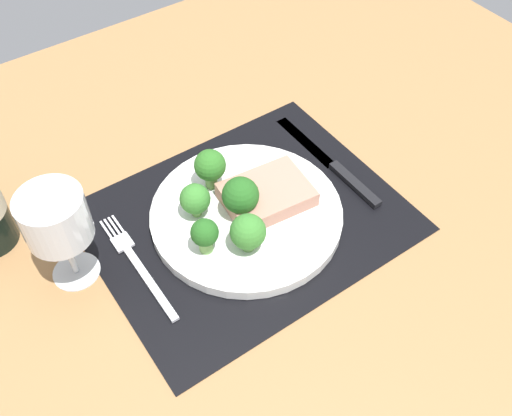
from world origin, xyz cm
name	(u,v)px	position (x,y,z in cm)	size (l,w,h in cm)	color
ground_plane	(247,226)	(0.00, 0.00, -1.50)	(140.00, 110.00, 3.00)	#996D42
placemat	(247,219)	(0.00, 0.00, 0.15)	(41.40, 33.17, 0.30)	black
plate	(246,214)	(0.00, 0.00, 1.10)	(26.34, 26.34, 1.60)	white
steak	(265,193)	(3.38, 0.36, 3.06)	(11.61, 8.64, 2.31)	tan
broccoli_back_left	(195,199)	(-5.84, 3.37, 4.90)	(4.13, 4.13, 5.14)	#5B8942
broccoli_near_steak	(205,234)	(-7.91, -2.47, 5.09)	(3.61, 3.61, 5.30)	#6B994C
broccoli_center	(248,232)	(-3.29, -5.27, 5.04)	(4.66, 4.66, 5.57)	#5B8942
broccoli_near_fork	(242,197)	(-0.87, -0.29, 5.52)	(4.97, 4.97, 6.20)	#6B994C
broccoli_front_edge	(210,166)	(-1.38, 6.70, 5.73)	(4.43, 4.43, 6.24)	#5B8942
fork	(138,265)	(-16.03, 1.42, 0.55)	(2.40, 19.20, 0.50)	silver
knife	(335,166)	(16.30, 0.53, 0.60)	(1.80, 23.00, 0.80)	black
wine_glass	(56,222)	(-22.89, 5.25, 10.23)	(7.92, 7.92, 14.18)	silver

